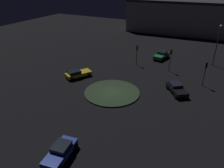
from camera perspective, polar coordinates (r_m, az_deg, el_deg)
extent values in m
plane|color=black|center=(33.38, 0.00, -2.34)|extent=(114.18, 114.18, 0.00)
cylinder|color=#263823|center=(33.33, 0.00, -2.20)|extent=(8.54, 8.54, 0.19)
cube|color=#1E7238|center=(48.20, 12.84, 7.27)|extent=(2.49, 4.65, 0.72)
cube|color=black|center=(48.47, 13.17, 8.12)|extent=(1.90, 2.20, 0.51)
cylinder|color=black|center=(46.60, 13.05, 6.10)|extent=(0.31, 0.66, 0.64)
cylinder|color=black|center=(47.27, 10.99, 6.60)|extent=(0.31, 0.66, 0.64)
cylinder|color=black|center=(49.41, 14.53, 7.12)|extent=(0.31, 0.66, 0.64)
cylinder|color=black|center=(50.04, 12.57, 7.59)|extent=(0.31, 0.66, 0.64)
cube|color=#1E38A5|center=(22.79, -13.47, -17.23)|extent=(2.30, 4.40, 0.67)
cube|color=black|center=(22.58, -13.24, -15.75)|extent=(1.77, 2.00, 0.45)
cylinder|color=black|center=(22.58, -17.48, -19.58)|extent=(0.31, 0.73, 0.70)
cylinder|color=black|center=(23.57, -9.53, -16.10)|extent=(0.31, 0.73, 0.70)
cylinder|color=black|center=(24.30, -13.30, -14.97)|extent=(0.31, 0.73, 0.70)
cube|color=black|center=(34.52, 16.76, -1.34)|extent=(4.04, 4.54, 0.58)
cube|color=black|center=(34.84, 16.40, -0.09)|extent=(2.46, 2.52, 0.43)
cylinder|color=black|center=(33.89, 19.20, -2.85)|extent=(0.58, 0.68, 0.68)
cylinder|color=black|center=(33.07, 16.37, -3.17)|extent=(0.58, 0.68, 0.68)
cylinder|color=black|center=(36.26, 16.99, -0.50)|extent=(0.58, 0.68, 0.68)
cylinder|color=black|center=(35.50, 14.32, -0.74)|extent=(0.58, 0.68, 0.68)
cube|color=gold|center=(38.80, -8.82, 2.66)|extent=(3.92, 4.84, 0.59)
cube|color=black|center=(38.29, -9.99, 3.14)|extent=(2.50, 2.65, 0.51)
cylinder|color=black|center=(40.31, -7.27, 3.26)|extent=(0.49, 0.63, 0.60)
cylinder|color=black|center=(38.75, -6.03, 2.33)|extent=(0.49, 0.63, 0.60)
cylinder|color=black|center=(39.17, -11.52, 2.20)|extent=(0.49, 0.63, 0.60)
cylinder|color=black|center=(37.56, -10.43, 1.20)|extent=(0.49, 0.63, 0.60)
cylinder|color=#2D2D2D|center=(37.84, 23.07, 1.73)|extent=(0.12, 0.12, 3.17)
cube|color=black|center=(37.10, 23.63, 4.57)|extent=(0.35, 0.37, 0.90)
sphere|color=#3F0C0C|center=(36.93, 23.52, 4.95)|extent=(0.20, 0.20, 0.20)
sphere|color=#4C380F|center=(37.02, 23.44, 4.57)|extent=(0.20, 0.20, 0.20)
sphere|color=#1EE53F|center=(37.12, 23.37, 4.18)|extent=(0.20, 0.20, 0.20)
cylinder|color=#2D2D2D|center=(41.75, 14.97, 5.43)|extent=(0.12, 0.12, 3.35)
cube|color=black|center=(41.05, 15.32, 8.18)|extent=(0.36, 0.33, 0.90)
sphere|color=red|center=(40.86, 15.24, 8.51)|extent=(0.20, 0.20, 0.20)
sphere|color=#4C380F|center=(40.94, 15.20, 8.15)|extent=(0.20, 0.20, 0.20)
sphere|color=#0F3819|center=(41.02, 15.15, 7.79)|extent=(0.20, 0.20, 0.20)
cylinder|color=#2D2D2D|center=(43.67, 6.49, 6.97)|extent=(0.12, 0.12, 3.12)
cube|color=black|center=(43.04, 6.63, 9.48)|extent=(0.31, 0.24, 0.90)
sphere|color=#3F0C0C|center=(42.82, 6.59, 9.78)|extent=(0.20, 0.20, 0.20)
sphere|color=yellow|center=(42.90, 6.58, 9.43)|extent=(0.20, 0.20, 0.20)
sphere|color=#0F3819|center=(42.98, 6.56, 9.09)|extent=(0.20, 0.20, 0.20)
cylinder|color=#4C4C51|center=(46.88, 25.81, 8.79)|extent=(0.18, 0.18, 7.68)
sphere|color=#F9D166|center=(45.99, 26.82, 13.48)|extent=(0.48, 0.48, 0.48)
cube|color=#ADA893|center=(74.87, 19.03, 16.39)|extent=(35.36, 17.49, 8.98)
cube|color=#333338|center=(74.26, 19.61, 20.04)|extent=(35.36, 17.49, 0.70)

